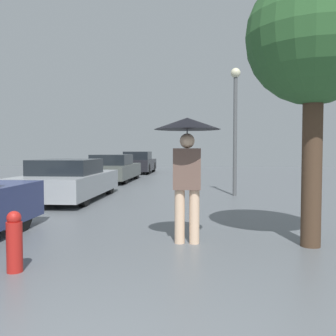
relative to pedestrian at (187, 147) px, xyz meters
The scene contains 7 objects.
pedestrian is the anchor object (origin of this frame).
parked_car_second 6.07m from the pedestrian, 126.69° to the left, with size 1.88×4.35×1.16m.
parked_car_third 11.63m from the pedestrian, 108.85° to the left, with size 1.80×4.56×1.21m.
parked_car_farthest 17.41m from the pedestrian, 101.93° to the left, with size 1.74×4.11×1.31m.
tree 2.40m from the pedestrian, ahead, with size 1.97×1.97×4.05m.
street_lamp 6.27m from the pedestrian, 78.18° to the left, with size 0.30×0.30×3.93m.
fire_hydrant 2.72m from the pedestrian, 142.36° to the right, with size 0.18×0.18×0.72m.
Camera 1 is at (0.57, -1.78, 1.43)m, focal length 40.00 mm.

